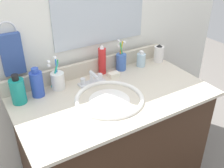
# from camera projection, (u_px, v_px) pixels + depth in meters

# --- Properties ---
(vanity_cabinet) EXTENTS (1.02, 0.54, 0.79)m
(vanity_cabinet) POSITION_uv_depth(u_px,v_px,m) (114.00, 150.00, 1.64)
(vanity_cabinet) COLOR #382316
(vanity_cabinet) RESTS_ON ground_plane
(countertop) EXTENTS (1.06, 0.59, 0.02)m
(countertop) POSITION_uv_depth(u_px,v_px,m) (114.00, 96.00, 1.44)
(countertop) COLOR beige
(countertop) RESTS_ON vanity_cabinet
(backsplash) EXTENTS (1.06, 0.02, 0.09)m
(backsplash) POSITION_uv_depth(u_px,v_px,m) (90.00, 67.00, 1.62)
(backsplash) COLOR beige
(backsplash) RESTS_ON countertop
(back_wall) EXTENTS (2.16, 0.04, 1.30)m
(back_wall) POSITION_uv_depth(u_px,v_px,m) (87.00, 90.00, 1.77)
(back_wall) COLOR silver
(back_wall) RESTS_ON ground_plane
(towel_ring) EXTENTS (0.10, 0.01, 0.10)m
(towel_ring) POSITION_uv_depth(u_px,v_px,m) (7.00, 31.00, 1.31)
(towel_ring) COLOR silver
(hand_towel) EXTENTS (0.11, 0.04, 0.22)m
(hand_towel) POSITION_uv_depth(u_px,v_px,m) (12.00, 54.00, 1.36)
(hand_towel) COLOR #334C8C
(sink_basin) EXTENTS (0.37, 0.37, 0.11)m
(sink_basin) POSITION_uv_depth(u_px,v_px,m) (109.00, 104.00, 1.40)
(sink_basin) COLOR white
(sink_basin) RESTS_ON countertop
(faucet) EXTENTS (0.16, 0.10, 0.08)m
(faucet) POSITION_uv_depth(u_px,v_px,m) (92.00, 80.00, 1.52)
(faucet) COLOR silver
(faucet) RESTS_ON countertop
(bottle_shampoo_blue) EXTENTS (0.07, 0.07, 0.16)m
(bottle_shampoo_blue) POSITION_uv_depth(u_px,v_px,m) (37.00, 84.00, 1.39)
(bottle_shampoo_blue) COLOR #2D4CB2
(bottle_shampoo_blue) RESTS_ON countertop
(bottle_mouthwash_teal) EXTENTS (0.08, 0.08, 0.16)m
(bottle_mouthwash_teal) POSITION_uv_depth(u_px,v_px,m) (18.00, 91.00, 1.33)
(bottle_mouthwash_teal) COLOR teal
(bottle_mouthwash_teal) RESTS_ON countertop
(bottle_lotion_white) EXTENTS (0.07, 0.07, 0.12)m
(bottle_lotion_white) POSITION_uv_depth(u_px,v_px,m) (159.00, 54.00, 1.77)
(bottle_lotion_white) COLOR white
(bottle_lotion_white) RESTS_ON countertop
(bottle_spray_red) EXTENTS (0.05, 0.05, 0.19)m
(bottle_spray_red) POSITION_uv_depth(u_px,v_px,m) (102.00, 60.00, 1.61)
(bottle_spray_red) COLOR red
(bottle_spray_red) RESTS_ON countertop
(bottle_gel_clear) EXTENTS (0.06, 0.06, 0.10)m
(bottle_gel_clear) POSITION_uv_depth(u_px,v_px,m) (141.00, 60.00, 1.72)
(bottle_gel_clear) COLOR silver
(bottle_gel_clear) RESTS_ON countertop
(cup_white_ceramic) EXTENTS (0.08, 0.09, 0.19)m
(cup_white_ceramic) POSITION_uv_depth(u_px,v_px,m) (58.00, 80.00, 1.46)
(cup_white_ceramic) COLOR white
(cup_white_ceramic) RESTS_ON countertop
(cup_blue_plastic) EXTENTS (0.07, 0.08, 0.20)m
(cup_blue_plastic) POSITION_uv_depth(u_px,v_px,m) (121.00, 61.00, 1.67)
(cup_blue_plastic) COLOR #3F66B7
(cup_blue_plastic) RESTS_ON countertop
(soap_bar) EXTENTS (0.06, 0.04, 0.02)m
(soap_bar) POSITION_uv_depth(u_px,v_px,m) (114.00, 74.00, 1.61)
(soap_bar) COLOR white
(soap_bar) RESTS_ON countertop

